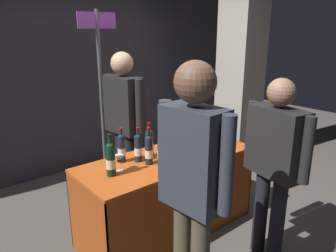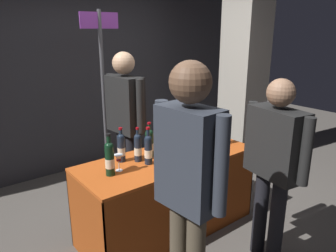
{
  "view_description": "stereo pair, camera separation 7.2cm",
  "coord_description": "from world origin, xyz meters",
  "px_view_note": "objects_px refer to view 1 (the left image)",
  "views": [
    {
      "loc": [
        -1.78,
        -2.14,
        1.91
      ],
      "look_at": [
        0.0,
        0.0,
        1.07
      ],
      "focal_mm": 34.44,
      "sensor_mm": 36.0,
      "label": 1
    },
    {
      "loc": [
        -1.72,
        -2.19,
        1.91
      ],
      "look_at": [
        0.0,
        0.0,
        1.07
      ],
      "focal_mm": 34.44,
      "sensor_mm": 36.0,
      "label": 2
    }
  ],
  "objects_px": {
    "display_bottle_0": "(163,157)",
    "booth_signpost": "(101,86)",
    "tasting_table": "(168,180)",
    "vendor_presenter": "(124,116)",
    "flower_vase": "(173,142)",
    "taster_foreground_right": "(275,156)",
    "featured_wine_bottle": "(111,158)",
    "wine_glass_near_vendor": "(119,159)",
    "concrete_pillar": "(242,46)"
  },
  "relations": [
    {
      "from": "tasting_table",
      "to": "featured_wine_bottle",
      "type": "height_order",
      "value": "featured_wine_bottle"
    },
    {
      "from": "concrete_pillar",
      "to": "wine_glass_near_vendor",
      "type": "height_order",
      "value": "concrete_pillar"
    },
    {
      "from": "taster_foreground_right",
      "to": "tasting_table",
      "type": "bearing_deg",
      "value": 35.19
    },
    {
      "from": "booth_signpost",
      "to": "tasting_table",
      "type": "bearing_deg",
      "value": -88.6
    },
    {
      "from": "vendor_presenter",
      "to": "display_bottle_0",
      "type": "bearing_deg",
      "value": -18.59
    },
    {
      "from": "featured_wine_bottle",
      "to": "vendor_presenter",
      "type": "xyz_separation_m",
      "value": [
        0.59,
        0.72,
        0.1
      ]
    },
    {
      "from": "booth_signpost",
      "to": "taster_foreground_right",
      "type": "bearing_deg",
      "value": -77.95
    },
    {
      "from": "featured_wine_bottle",
      "to": "booth_signpost",
      "type": "bearing_deg",
      "value": 63.99
    },
    {
      "from": "flower_vase",
      "to": "booth_signpost",
      "type": "distance_m",
      "value": 1.18
    },
    {
      "from": "display_bottle_0",
      "to": "vendor_presenter",
      "type": "bearing_deg",
      "value": 76.29
    },
    {
      "from": "wine_glass_near_vendor",
      "to": "taster_foreground_right",
      "type": "xyz_separation_m",
      "value": [
        0.91,
        -0.87,
        0.06
      ]
    },
    {
      "from": "featured_wine_bottle",
      "to": "flower_vase",
      "type": "relative_size",
      "value": 1.01
    },
    {
      "from": "concrete_pillar",
      "to": "booth_signpost",
      "type": "xyz_separation_m",
      "value": [
        -1.96,
        0.45,
        -0.41
      ]
    },
    {
      "from": "flower_vase",
      "to": "wine_glass_near_vendor",
      "type": "bearing_deg",
      "value": -174.31
    },
    {
      "from": "featured_wine_bottle",
      "to": "taster_foreground_right",
      "type": "height_order",
      "value": "taster_foreground_right"
    },
    {
      "from": "tasting_table",
      "to": "display_bottle_0",
      "type": "height_order",
      "value": "display_bottle_0"
    },
    {
      "from": "wine_glass_near_vendor",
      "to": "taster_foreground_right",
      "type": "bearing_deg",
      "value": -43.54
    },
    {
      "from": "flower_vase",
      "to": "vendor_presenter",
      "type": "distance_m",
      "value": 0.66
    },
    {
      "from": "concrete_pillar",
      "to": "booth_signpost",
      "type": "bearing_deg",
      "value": 167.05
    },
    {
      "from": "concrete_pillar",
      "to": "taster_foreground_right",
      "type": "height_order",
      "value": "concrete_pillar"
    },
    {
      "from": "display_bottle_0",
      "to": "booth_signpost",
      "type": "xyz_separation_m",
      "value": [
        0.22,
        1.41,
        0.38
      ]
    },
    {
      "from": "concrete_pillar",
      "to": "tasting_table",
      "type": "height_order",
      "value": "concrete_pillar"
    },
    {
      "from": "flower_vase",
      "to": "vendor_presenter",
      "type": "xyz_separation_m",
      "value": [
        -0.15,
        0.63,
        0.15
      ]
    },
    {
      "from": "tasting_table",
      "to": "flower_vase",
      "type": "bearing_deg",
      "value": 32.61
    },
    {
      "from": "concrete_pillar",
      "to": "wine_glass_near_vendor",
      "type": "xyz_separation_m",
      "value": [
        -2.44,
        -0.7,
        -0.81
      ]
    },
    {
      "from": "concrete_pillar",
      "to": "taster_foreground_right",
      "type": "xyz_separation_m",
      "value": [
        -1.53,
        -1.57,
        -0.75
      ]
    },
    {
      "from": "tasting_table",
      "to": "display_bottle_0",
      "type": "bearing_deg",
      "value": -137.08
    },
    {
      "from": "featured_wine_bottle",
      "to": "flower_vase",
      "type": "xyz_separation_m",
      "value": [
        0.73,
        0.09,
        -0.05
      ]
    },
    {
      "from": "taster_foreground_right",
      "to": "featured_wine_bottle",
      "type": "bearing_deg",
      "value": 60.15
    },
    {
      "from": "wine_glass_near_vendor",
      "to": "booth_signpost",
      "type": "height_order",
      "value": "booth_signpost"
    },
    {
      "from": "concrete_pillar",
      "to": "flower_vase",
      "type": "xyz_separation_m",
      "value": [
        -1.81,
        -0.64,
        -0.82
      ]
    },
    {
      "from": "display_bottle_0",
      "to": "featured_wine_bottle",
      "type": "bearing_deg",
      "value": 148.29
    },
    {
      "from": "display_bottle_0",
      "to": "vendor_presenter",
      "type": "xyz_separation_m",
      "value": [
        0.23,
        0.94,
        0.12
      ]
    },
    {
      "from": "wine_glass_near_vendor",
      "to": "flower_vase",
      "type": "xyz_separation_m",
      "value": [
        0.64,
        0.06,
        -0.01
      ]
    },
    {
      "from": "wine_glass_near_vendor",
      "to": "taster_foreground_right",
      "type": "distance_m",
      "value": 1.26
    },
    {
      "from": "wine_glass_near_vendor",
      "to": "vendor_presenter",
      "type": "bearing_deg",
      "value": 54.73
    },
    {
      "from": "tasting_table",
      "to": "booth_signpost",
      "type": "relative_size",
      "value": 0.8
    },
    {
      "from": "concrete_pillar",
      "to": "display_bottle_0",
      "type": "height_order",
      "value": "concrete_pillar"
    },
    {
      "from": "booth_signpost",
      "to": "featured_wine_bottle",
      "type": "bearing_deg",
      "value": -116.01
    },
    {
      "from": "display_bottle_0",
      "to": "wine_glass_near_vendor",
      "type": "relative_size",
      "value": 2.28
    },
    {
      "from": "display_bottle_0",
      "to": "vendor_presenter",
      "type": "relative_size",
      "value": 0.19
    },
    {
      "from": "taster_foreground_right",
      "to": "booth_signpost",
      "type": "height_order",
      "value": "booth_signpost"
    },
    {
      "from": "concrete_pillar",
      "to": "wine_glass_near_vendor",
      "type": "relative_size",
      "value": 23.6
    },
    {
      "from": "featured_wine_bottle",
      "to": "concrete_pillar",
      "type": "bearing_deg",
      "value": 16.11
    },
    {
      "from": "featured_wine_bottle",
      "to": "taster_foreground_right",
      "type": "relative_size",
      "value": 0.23
    },
    {
      "from": "featured_wine_bottle",
      "to": "display_bottle_0",
      "type": "distance_m",
      "value": 0.42
    },
    {
      "from": "tasting_table",
      "to": "taster_foreground_right",
      "type": "relative_size",
      "value": 1.09
    },
    {
      "from": "display_bottle_0",
      "to": "vendor_presenter",
      "type": "distance_m",
      "value": 0.98
    },
    {
      "from": "taster_foreground_right",
      "to": "display_bottle_0",
      "type": "bearing_deg",
      "value": 56.44
    },
    {
      "from": "tasting_table",
      "to": "display_bottle_0",
      "type": "distance_m",
      "value": 0.51
    }
  ]
}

